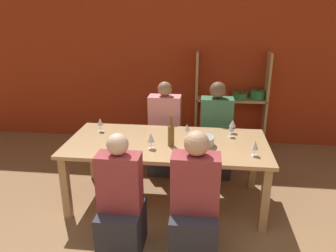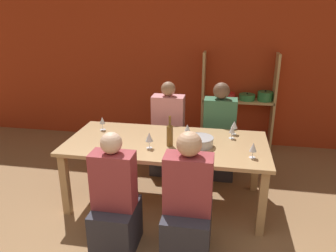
{
  "view_description": "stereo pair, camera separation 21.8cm",
  "coord_description": "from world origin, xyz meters",
  "views": [
    {
      "loc": [
        0.31,
        -1.53,
        2.15
      ],
      "look_at": [
        -0.09,
        1.92,
        0.91
      ],
      "focal_mm": 35.0,
      "sensor_mm": 36.0,
      "label": 1
    },
    {
      "loc": [
        0.52,
        -1.5,
        2.15
      ],
      "look_at": [
        -0.09,
        1.92,
        0.91
      ],
      "focal_mm": 35.0,
      "sensor_mm": 36.0,
      "label": 2
    }
  ],
  "objects": [
    {
      "name": "wine_glass_white_a",
      "position": [
        0.62,
        2.05,
        0.86
      ],
      "size": [
        0.07,
        0.07,
        0.15
      ],
      "color": "white",
      "rests_on": "dining_table"
    },
    {
      "name": "wine_glass_red_c",
      "position": [
        0.12,
        1.98,
        0.87
      ],
      "size": [
        0.06,
        0.06,
        0.16
      ],
      "color": "white",
      "rests_on": "dining_table"
    },
    {
      "name": "person_far_b",
      "position": [
        -0.22,
        2.64,
        0.46
      ],
      "size": [
        0.43,
        0.53,
        1.26
      ],
      "rotation": [
        0.0,
        0.0,
        3.14
      ],
      "color": "#2D2D38",
      "rests_on": "ground_plane"
    },
    {
      "name": "person_far_a",
      "position": [
        0.47,
        2.64,
        0.47
      ],
      "size": [
        0.42,
        0.53,
        1.28
      ],
      "rotation": [
        0.0,
        0.0,
        3.14
      ],
      "color": "#2D2D38",
      "rests_on": "ground_plane"
    },
    {
      "name": "wine_bottle_green",
      "position": [
        -0.04,
        1.71,
        0.89
      ],
      "size": [
        0.07,
        0.07,
        0.34
      ],
      "color": "brown",
      "rests_on": "dining_table"
    },
    {
      "name": "wine_glass_red_a",
      "position": [
        0.65,
        2.18,
        0.87
      ],
      "size": [
        0.08,
        0.08,
        0.16
      ],
      "color": "white",
      "rests_on": "dining_table"
    },
    {
      "name": "shelf_unit",
      "position": [
        0.79,
        3.63,
        0.61
      ],
      "size": [
        1.13,
        0.3,
        1.54
      ],
      "color": "tan",
      "rests_on": "ground_plane"
    },
    {
      "name": "wall_back_red",
      "position": [
        0.0,
        3.83,
        1.35
      ],
      "size": [
        8.8,
        0.06,
        2.7
      ],
      "color": "#B23819",
      "rests_on": "ground_plane"
    },
    {
      "name": "mixing_bowl",
      "position": [
        0.28,
        1.77,
        0.81
      ],
      "size": [
        0.3,
        0.3,
        0.1
      ],
      "color": "#B7BABC",
      "rests_on": "dining_table"
    },
    {
      "name": "dining_table",
      "position": [
        -0.09,
        1.82,
        0.67
      ],
      "size": [
        2.23,
        1.05,
        0.76
      ],
      "color": "tan",
      "rests_on": "ground_plane"
    },
    {
      "name": "wine_glass_red_b",
      "position": [
        -0.24,
        1.61,
        0.88
      ],
      "size": [
        0.08,
        0.08,
        0.18
      ],
      "color": "white",
      "rests_on": "dining_table"
    },
    {
      "name": "person_near_b",
      "position": [
        -0.41,
        0.94,
        0.43
      ],
      "size": [
        0.38,
        0.48,
        1.17
      ],
      "color": "#2D2D38",
      "rests_on": "ground_plane"
    },
    {
      "name": "wine_glass_red_d",
      "position": [
        0.82,
        1.56,
        0.87
      ],
      "size": [
        0.07,
        0.07,
        0.16
      ],
      "color": "white",
      "rests_on": "dining_table"
    },
    {
      "name": "person_near_a",
      "position": [
        0.25,
        0.97,
        0.44
      ],
      "size": [
        0.42,
        0.52,
        1.21
      ],
      "color": "#2D2D38",
      "rests_on": "ground_plane"
    },
    {
      "name": "wine_glass_white_b",
      "position": [
        -0.93,
        2.05,
        0.87
      ],
      "size": [
        0.07,
        0.07,
        0.17
      ],
      "color": "white",
      "rests_on": "dining_table"
    }
  ]
}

